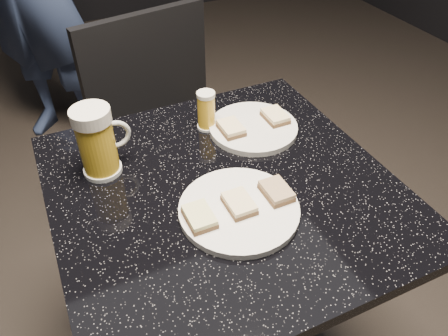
{
  "coord_description": "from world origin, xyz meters",
  "views": [
    {
      "loc": [
        -0.28,
        -0.61,
        1.37
      ],
      "look_at": [
        0.0,
        0.0,
        0.8
      ],
      "focal_mm": 35.0,
      "sensor_mm": 36.0,
      "label": 1
    }
  ],
  "objects_px": {
    "plate_large": "(239,209)",
    "chair": "(171,138)",
    "plate_small": "(253,128)",
    "table": "(224,258)",
    "beer_mug": "(97,141)",
    "beer_tumbler": "(206,111)"
  },
  "relations": [
    {
      "from": "chair",
      "to": "table",
      "type": "bearing_deg",
      "value": -95.53
    },
    {
      "from": "plate_small",
      "to": "table",
      "type": "height_order",
      "value": "plate_small"
    },
    {
      "from": "table",
      "to": "plate_small",
      "type": "bearing_deg",
      "value": 45.8
    },
    {
      "from": "table",
      "to": "beer_mug",
      "type": "relative_size",
      "value": 4.75
    },
    {
      "from": "plate_large",
      "to": "beer_tumbler",
      "type": "bearing_deg",
      "value": 79.01
    },
    {
      "from": "plate_small",
      "to": "chair",
      "type": "bearing_deg",
      "value": 104.63
    },
    {
      "from": "plate_small",
      "to": "chair",
      "type": "relative_size",
      "value": 0.24
    },
    {
      "from": "table",
      "to": "chair",
      "type": "relative_size",
      "value": 0.84
    },
    {
      "from": "plate_small",
      "to": "beer_tumbler",
      "type": "xyz_separation_m",
      "value": [
        -0.1,
        0.06,
        0.04
      ]
    },
    {
      "from": "plate_large",
      "to": "chair",
      "type": "height_order",
      "value": "chair"
    },
    {
      "from": "beer_mug",
      "to": "chair",
      "type": "bearing_deg",
      "value": 54.67
    },
    {
      "from": "plate_large",
      "to": "beer_tumbler",
      "type": "relative_size",
      "value": 2.43
    },
    {
      "from": "beer_tumbler",
      "to": "chair",
      "type": "distance_m",
      "value": 0.44
    },
    {
      "from": "beer_mug",
      "to": "beer_tumbler",
      "type": "distance_m",
      "value": 0.28
    },
    {
      "from": "plate_large",
      "to": "table",
      "type": "distance_m",
      "value": 0.26
    },
    {
      "from": "table",
      "to": "beer_mug",
      "type": "bearing_deg",
      "value": 144.16
    },
    {
      "from": "plate_large",
      "to": "beer_mug",
      "type": "bearing_deg",
      "value": 131.75
    },
    {
      "from": "table",
      "to": "beer_mug",
      "type": "height_order",
      "value": "beer_mug"
    },
    {
      "from": "beer_mug",
      "to": "beer_tumbler",
      "type": "height_order",
      "value": "beer_mug"
    },
    {
      "from": "beer_mug",
      "to": "beer_tumbler",
      "type": "xyz_separation_m",
      "value": [
        0.27,
        0.06,
        -0.03
      ]
    },
    {
      "from": "plate_small",
      "to": "chair",
      "type": "height_order",
      "value": "chair"
    },
    {
      "from": "plate_large",
      "to": "plate_small",
      "type": "relative_size",
      "value": 1.1
    }
  ]
}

